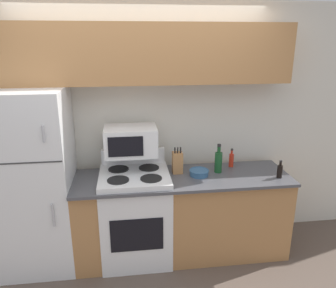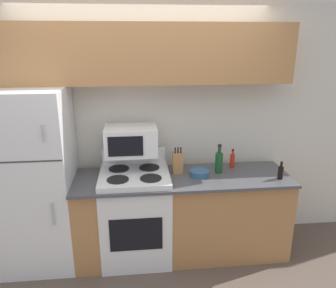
{
  "view_description": "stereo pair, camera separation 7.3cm",
  "coord_description": "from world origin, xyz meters",
  "px_view_note": "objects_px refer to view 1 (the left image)",
  "views": [
    {
      "loc": [
        -0.16,
        -2.67,
        2.19
      ],
      "look_at": [
        0.22,
        0.28,
        1.23
      ],
      "focal_mm": 35.0,
      "sensor_mm": 36.0,
      "label": 1
    },
    {
      "loc": [
        -0.09,
        -2.67,
        2.19
      ],
      "look_at": [
        0.22,
        0.28,
        1.23
      ],
      "focal_mm": 35.0,
      "sensor_mm": 36.0,
      "label": 2
    }
  ],
  "objects_px": {
    "bowl": "(199,172)",
    "stove": "(136,215)",
    "bottle_wine_green": "(218,161)",
    "microwave": "(131,141)",
    "bottle_soy_sauce": "(280,171)",
    "refrigerator": "(33,182)",
    "knife_block": "(177,163)",
    "bottle_hot_sauce": "(231,160)"
  },
  "relations": [
    {
      "from": "bowl",
      "to": "stove",
      "type": "bearing_deg",
      "value": 179.76
    },
    {
      "from": "stove",
      "to": "bottle_wine_green",
      "type": "xyz_separation_m",
      "value": [
        0.86,
        0.06,
        0.52
      ]
    },
    {
      "from": "microwave",
      "to": "bottle_soy_sauce",
      "type": "bearing_deg",
      "value": -10.8
    },
    {
      "from": "microwave",
      "to": "bowl",
      "type": "height_order",
      "value": "microwave"
    },
    {
      "from": "bowl",
      "to": "refrigerator",
      "type": "bearing_deg",
      "value": 178.36
    },
    {
      "from": "refrigerator",
      "to": "knife_block",
      "type": "xyz_separation_m",
      "value": [
        1.4,
        0.06,
        0.1
      ]
    },
    {
      "from": "knife_block",
      "to": "refrigerator",
      "type": "bearing_deg",
      "value": -177.71
    },
    {
      "from": "stove",
      "to": "bottle_hot_sauce",
      "type": "distance_m",
      "value": 1.16
    },
    {
      "from": "stove",
      "to": "bottle_soy_sauce",
      "type": "relative_size",
      "value": 6.07
    },
    {
      "from": "microwave",
      "to": "bottle_hot_sauce",
      "type": "relative_size",
      "value": 2.54
    },
    {
      "from": "stove",
      "to": "microwave",
      "type": "relative_size",
      "value": 2.15
    },
    {
      "from": "stove",
      "to": "bottle_wine_green",
      "type": "height_order",
      "value": "bottle_wine_green"
    },
    {
      "from": "knife_block",
      "to": "bowl",
      "type": "distance_m",
      "value": 0.24
    },
    {
      "from": "bowl",
      "to": "bottle_wine_green",
      "type": "height_order",
      "value": "bottle_wine_green"
    },
    {
      "from": "stove",
      "to": "bowl",
      "type": "distance_m",
      "value": 0.78
    },
    {
      "from": "refrigerator",
      "to": "microwave",
      "type": "relative_size",
      "value": 3.49
    },
    {
      "from": "bowl",
      "to": "knife_block",
      "type": "bearing_deg",
      "value": 153.39
    },
    {
      "from": "microwave",
      "to": "bowl",
      "type": "relative_size",
      "value": 2.56
    },
    {
      "from": "microwave",
      "to": "refrigerator",
      "type": "bearing_deg",
      "value": -175.46
    },
    {
      "from": "bowl",
      "to": "bottle_wine_green",
      "type": "distance_m",
      "value": 0.24
    },
    {
      "from": "bottle_wine_green",
      "to": "bottle_soy_sauce",
      "type": "xyz_separation_m",
      "value": [
        0.56,
        -0.22,
        -0.05
      ]
    },
    {
      "from": "stove",
      "to": "bowl",
      "type": "relative_size",
      "value": 5.51
    },
    {
      "from": "refrigerator",
      "to": "bottle_soy_sauce",
      "type": "height_order",
      "value": "refrigerator"
    },
    {
      "from": "bottle_hot_sauce",
      "to": "bottle_soy_sauce",
      "type": "bearing_deg",
      "value": -42.41
    },
    {
      "from": "bottle_wine_green",
      "to": "bottle_soy_sauce",
      "type": "distance_m",
      "value": 0.6
    },
    {
      "from": "refrigerator",
      "to": "bowl",
      "type": "height_order",
      "value": "refrigerator"
    },
    {
      "from": "refrigerator",
      "to": "knife_block",
      "type": "relative_size",
      "value": 6.43
    },
    {
      "from": "refrigerator",
      "to": "bottle_soy_sauce",
      "type": "bearing_deg",
      "value": -4.8
    },
    {
      "from": "refrigerator",
      "to": "bottle_wine_green",
      "type": "bearing_deg",
      "value": 0.51
    },
    {
      "from": "knife_block",
      "to": "bowl",
      "type": "relative_size",
      "value": 1.39
    },
    {
      "from": "knife_block",
      "to": "bottle_wine_green",
      "type": "height_order",
      "value": "bottle_wine_green"
    },
    {
      "from": "bottle_wine_green",
      "to": "bottle_soy_sauce",
      "type": "relative_size",
      "value": 1.67
    },
    {
      "from": "bottle_hot_sauce",
      "to": "bottle_wine_green",
      "type": "bearing_deg",
      "value": -144.02
    },
    {
      "from": "bottle_wine_green",
      "to": "bottle_hot_sauce",
      "type": "height_order",
      "value": "bottle_wine_green"
    },
    {
      "from": "bowl",
      "to": "bottle_soy_sauce",
      "type": "relative_size",
      "value": 1.1
    },
    {
      "from": "refrigerator",
      "to": "bowl",
      "type": "bearing_deg",
      "value": -1.64
    },
    {
      "from": "knife_block",
      "to": "microwave",
      "type": "bearing_deg",
      "value": 177.68
    },
    {
      "from": "bottle_hot_sauce",
      "to": "knife_block",
      "type": "bearing_deg",
      "value": -171.31
    },
    {
      "from": "knife_block",
      "to": "bottle_soy_sauce",
      "type": "bearing_deg",
      "value": -14.67
    },
    {
      "from": "refrigerator",
      "to": "bottle_hot_sauce",
      "type": "height_order",
      "value": "refrigerator"
    },
    {
      "from": "stove",
      "to": "bottle_soy_sauce",
      "type": "height_order",
      "value": "stove"
    },
    {
      "from": "refrigerator",
      "to": "microwave",
      "type": "xyz_separation_m",
      "value": [
        0.94,
        0.07,
        0.35
      ]
    }
  ]
}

